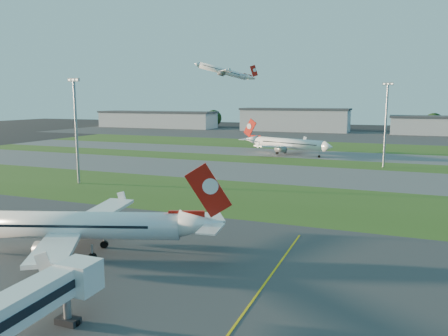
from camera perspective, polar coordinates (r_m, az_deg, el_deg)
The scene contains 20 objects.
ground at distance 43.81m, azimuth -5.52°, elevation -19.24°, with size 700.00×700.00×0.00m, color black.
apron_near at distance 43.80m, azimuth -5.52°, elevation -19.23°, with size 300.00×70.00×0.01m, color #333335.
grass_strip_a at distance 90.52m, azimuth 9.57°, elevation -4.40°, with size 300.00×34.00×0.01m, color #35551C.
taxiway_a at distance 122.40m, azimuth 12.77°, elevation -1.03°, with size 300.00×32.00×0.01m, color #515154.
grass_strip_b at distance 146.88m, azimuth 14.26°, elevation 0.54°, with size 300.00×18.00×0.01m, color #35551C.
taxiway_b at distance 168.55m, azimuth 15.21°, elevation 1.55°, with size 300.00×26.00×0.01m, color #515154.
grass_strip_c at distance 201.19m, azimuth 16.25°, elevation 2.65°, with size 300.00×40.00×0.01m, color #35551C.
apron_far at distance 260.76m, azimuth 17.48°, elevation 3.94°, with size 400.00×80.00×0.01m, color #333335.
yellow_line at distance 42.03m, azimuth 0.99°, elevation -20.49°, with size 0.25×60.00×0.02m, color gold.
airliner_parked at distance 62.20m, azimuth -18.86°, elevation -7.17°, with size 34.49×29.13×11.18m.
airliner_taxiing at distance 167.78m, azimuth 8.37°, elevation 3.15°, with size 35.81×30.36×11.76m.
airliner_departing at distance 266.52m, azimuth -0.08°, elevation 12.52°, with size 32.66×27.91×11.07m.
light_mast_west at distance 113.04m, azimuth -18.77°, elevation 5.47°, with size 3.20×0.70×25.80m.
light_mast_centre at distance 142.49m, azimuth 20.41°, elevation 6.00°, with size 3.20×0.70×25.80m.
hangar_far_west at distance 334.76m, azimuth -8.74°, elevation 6.30°, with size 91.80×23.00×12.20m.
hangar_west at distance 296.35m, azimuth 9.22°, elevation 6.26°, with size 71.40×23.00×15.20m.
tree_far_west at distance 367.10m, azimuth -13.16°, elevation 6.45°, with size 11.00×11.00×12.00m.
tree_west at distance 330.34m, azimuth -1.37°, elevation 6.54°, with size 12.10×12.10×13.20m.
tree_mid_west at distance 303.06m, azimuth 14.30°, elevation 5.82°, with size 9.90×9.90×10.80m.
tree_mid_east at distance 304.47m, azimuth 25.70°, elevation 5.41°, with size 11.55×11.55×12.60m.
Camera 1 is at (17.73, -34.34, 20.62)m, focal length 35.00 mm.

